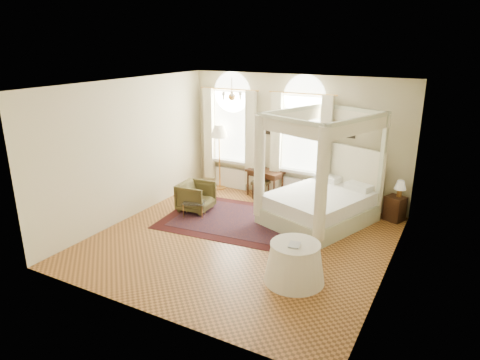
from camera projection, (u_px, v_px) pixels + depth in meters
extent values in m
plane|color=#A3662F|center=(241.00, 240.00, 9.25)|extent=(6.00, 6.00, 0.00)
plane|color=beige|center=(296.00, 139.00, 11.24)|extent=(6.00, 0.00, 6.00)
plane|color=beige|center=(144.00, 218.00, 6.23)|extent=(6.00, 0.00, 6.00)
plane|color=beige|center=(130.00, 150.00, 10.10)|extent=(0.00, 6.00, 6.00)
plane|color=beige|center=(394.00, 190.00, 7.37)|extent=(0.00, 6.00, 6.00)
plane|color=white|center=(242.00, 85.00, 8.22)|extent=(6.00, 6.00, 0.00)
cube|color=white|center=(232.00, 126.00, 12.03)|extent=(1.10, 0.04, 1.90)
cylinder|color=white|center=(232.00, 92.00, 11.73)|extent=(1.10, 0.04, 1.10)
cube|color=white|center=(231.00, 161.00, 12.26)|extent=(1.32, 0.24, 0.08)
cube|color=beige|center=(209.00, 134.00, 12.27)|extent=(0.28, 0.14, 2.60)
cube|color=beige|center=(251.00, 139.00, 11.66)|extent=(0.28, 0.14, 2.60)
cube|color=white|center=(231.00, 178.00, 12.44)|extent=(1.00, 0.12, 0.58)
cube|color=white|center=(303.00, 134.00, 11.08)|extent=(1.10, 0.04, 1.90)
cylinder|color=white|center=(304.00, 97.00, 10.78)|extent=(1.10, 0.04, 1.10)
cube|color=white|center=(300.00, 171.00, 11.31)|extent=(1.32, 0.24, 0.08)
cube|color=beige|center=(276.00, 142.00, 11.32)|extent=(0.28, 0.14, 2.60)
cube|color=beige|center=(325.00, 148.00, 10.71)|extent=(0.28, 0.14, 2.60)
cube|color=white|center=(299.00, 189.00, 11.48)|extent=(1.00, 0.12, 0.58)
cylinder|color=gold|center=(232.00, 87.00, 9.69)|extent=(0.02, 0.02, 0.40)
sphere|color=gold|center=(232.00, 97.00, 9.76)|extent=(0.16, 0.16, 0.16)
sphere|color=beige|center=(240.00, 94.00, 9.64)|extent=(0.07, 0.07, 0.07)
sphere|color=beige|center=(240.00, 93.00, 9.85)|extent=(0.07, 0.07, 0.07)
sphere|color=beige|center=(232.00, 93.00, 9.95)|extent=(0.07, 0.07, 0.07)
sphere|color=beige|center=(224.00, 93.00, 9.84)|extent=(0.07, 0.07, 0.07)
sphere|color=beige|center=(223.00, 94.00, 9.63)|extent=(0.07, 0.07, 0.07)
sphere|color=beige|center=(232.00, 95.00, 9.53)|extent=(0.07, 0.07, 0.07)
cube|color=black|center=(266.00, 128.00, 11.54)|extent=(0.26, 0.03, 0.32)
cube|color=black|center=(351.00, 133.00, 10.46)|extent=(0.22, 0.03, 0.26)
cube|color=#B9BD99|center=(318.00, 214.00, 10.11)|extent=(2.58, 2.85, 0.40)
cube|color=white|center=(319.00, 200.00, 10.00)|extent=(2.44, 2.71, 0.31)
cube|color=beige|center=(349.00, 172.00, 10.57)|extent=(1.81, 0.73, 1.34)
cube|color=#B9BD99|center=(321.00, 155.00, 11.10)|extent=(0.13, 0.13, 2.57)
cube|color=#B9BD99|center=(381.00, 169.00, 9.84)|extent=(0.13, 0.13, 2.57)
cube|color=#B9BD99|center=(259.00, 171.00, 9.71)|extent=(0.13, 0.13, 2.57)
cube|color=#B9BD99|center=(321.00, 190.00, 8.45)|extent=(0.13, 0.13, 2.57)
cube|color=#B9BD99|center=(354.00, 109.00, 10.07)|extent=(1.81, 0.73, 0.09)
cube|color=#B9BD99|center=(290.00, 120.00, 8.68)|extent=(1.81, 0.73, 0.09)
cube|color=#B9BD99|center=(294.00, 110.00, 10.00)|extent=(0.89, 2.23, 0.09)
cube|color=#B9BD99|center=(359.00, 119.00, 8.75)|extent=(0.89, 2.23, 0.09)
cube|color=beige|center=(353.00, 116.00, 10.12)|extent=(1.86, 0.71, 0.31)
cube|color=beige|center=(290.00, 128.00, 8.73)|extent=(1.86, 0.71, 0.31)
cube|color=beige|center=(294.00, 116.00, 10.05)|extent=(0.87, 2.28, 0.31)
cube|color=beige|center=(358.00, 127.00, 8.80)|extent=(0.87, 2.28, 0.31)
cylinder|color=beige|center=(259.00, 166.00, 9.67)|extent=(0.25, 0.25, 2.34)
cylinder|color=beige|center=(321.00, 185.00, 8.42)|extent=(0.25, 0.25, 2.34)
cube|color=#3B1E10|center=(395.00, 208.00, 10.18)|extent=(0.52, 0.50, 0.59)
cylinder|color=gold|center=(400.00, 193.00, 10.08)|extent=(0.12, 0.12, 0.19)
cone|color=beige|center=(400.00, 185.00, 10.02)|extent=(0.27, 0.27, 0.21)
cube|color=#3B1E10|center=(265.00, 171.00, 11.61)|extent=(1.07, 0.68, 0.06)
cube|color=#3B1E10|center=(265.00, 175.00, 11.63)|extent=(0.96, 0.57, 0.10)
cylinder|color=#3B1E10|center=(256.00, 179.00, 12.13)|extent=(0.05, 0.05, 0.70)
cylinder|color=#3B1E10|center=(282.00, 186.00, 11.61)|extent=(0.05, 0.05, 0.70)
cylinder|color=#3B1E10|center=(248.00, 183.00, 11.83)|extent=(0.05, 0.05, 0.70)
cylinder|color=#3B1E10|center=(274.00, 190.00, 11.31)|extent=(0.05, 0.05, 0.70)
imported|color=black|center=(257.00, 170.00, 11.63)|extent=(0.32, 0.23, 0.02)
cube|color=#41341B|center=(261.00, 182.00, 11.58)|extent=(0.45, 0.45, 0.09)
cylinder|color=#3B1E10|center=(253.00, 192.00, 11.58)|extent=(0.04, 0.04, 0.41)
cylinder|color=#3B1E10|center=(264.00, 193.00, 11.45)|extent=(0.04, 0.04, 0.41)
cylinder|color=#3B1E10|center=(258.00, 188.00, 11.86)|extent=(0.04, 0.04, 0.41)
cylinder|color=#3B1E10|center=(268.00, 190.00, 11.73)|extent=(0.04, 0.04, 0.41)
imported|color=#423A1C|center=(196.00, 197.00, 10.76)|extent=(0.86, 0.84, 0.73)
cube|color=silver|center=(194.00, 203.00, 10.39)|extent=(0.63, 0.54, 0.02)
cylinder|color=gold|center=(183.00, 211.00, 10.33)|extent=(0.02, 0.02, 0.36)
cylinder|color=gold|center=(202.00, 212.00, 10.27)|extent=(0.02, 0.02, 0.36)
cylinder|color=gold|center=(187.00, 207.00, 10.61)|extent=(0.02, 0.02, 0.36)
cylinder|color=gold|center=(205.00, 208.00, 10.55)|extent=(0.02, 0.02, 0.36)
cylinder|color=gold|center=(220.00, 187.00, 12.48)|extent=(0.33, 0.33, 0.03)
cylinder|color=gold|center=(220.00, 161.00, 12.23)|extent=(0.04, 0.04, 1.64)
cone|color=beige|center=(219.00, 131.00, 11.96)|extent=(0.48, 0.48, 0.35)
cube|color=#380D0D|center=(237.00, 220.00, 10.26)|extent=(3.64, 2.78, 0.01)
cube|color=black|center=(237.00, 220.00, 10.26)|extent=(3.06, 2.20, 0.01)
cone|color=white|center=(295.00, 263.00, 7.57)|extent=(1.08, 1.08, 0.70)
cylinder|color=white|center=(295.00, 245.00, 7.45)|extent=(0.89, 0.89, 0.04)
imported|color=black|center=(289.00, 244.00, 7.40)|extent=(0.24, 0.29, 0.02)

